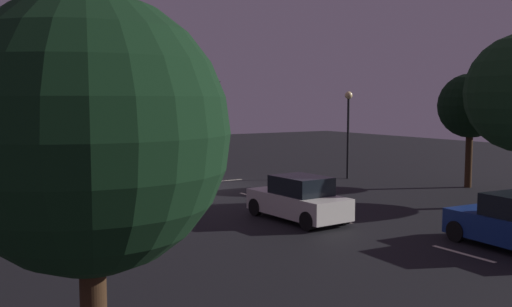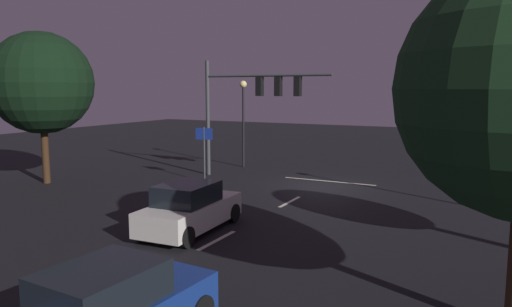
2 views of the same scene
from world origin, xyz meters
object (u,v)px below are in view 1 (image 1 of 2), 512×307
Objects in this scene: car_approaching at (298,199)px; tree_left_far at (471,106)px; route_sign at (118,155)px; traffic_signal_assembly at (138,102)px; street_lamp_left_kerb at (348,118)px; tree_right_far at (89,135)px; street_lamp_right_kerb at (75,116)px.

car_approaching is 0.75× the size of tree_left_far.
traffic_signal_assembly is at bearing -130.94° from route_sign.
street_lamp_left_kerb is at bearing -179.27° from route_sign.
traffic_signal_assembly is 1.65× the size of car_approaching.
street_lamp_left_kerb is 1.75× the size of route_sign.
tree_right_far is (10.51, 9.67, 3.28)m from car_approaching.
car_approaching is 14.65m from tree_right_far.
tree_right_far reaches higher than route_sign.
street_lamp_right_kerb is 5.52m from route_sign.
traffic_signal_assembly is 1.23× the size of tree_right_far.
traffic_signal_assembly is at bearing -26.80° from tree_left_far.
tree_right_far is at bearing 41.58° from street_lamp_left_kerb.
street_lamp_left_kerb is at bearing -61.90° from tree_left_far.
car_approaching is at bearing 105.88° from traffic_signal_assembly.
street_lamp_right_kerb is 23.29m from tree_right_far.
tree_left_far is 25.72m from tree_right_far.
street_lamp_right_kerb reaches higher than route_sign.
tree_left_far is (-15.16, 7.66, -0.20)m from traffic_signal_assembly.
tree_right_far reaches higher than tree_left_far.
tree_left_far is at bearing 161.25° from route_sign.
street_lamp_right_kerb reaches higher than car_approaching.
route_sign is 17.92m from tree_left_far.
street_lamp_left_kerb is at bearing 171.63° from traffic_signal_assembly.
traffic_signal_assembly is 10.67m from car_approaching.
street_lamp_left_kerb is at bearing -139.66° from car_approaching.
route_sign is at bearing -60.09° from car_approaching.
route_sign is 0.49× the size of tree_left_far.
tree_right_far is at bearing 68.10° from traffic_signal_assembly.
traffic_signal_assembly is 1.37× the size of street_lamp_right_kerb.
tree_right_far reaches higher than street_lamp_left_kerb.
tree_right_far is (22.92, 11.65, -0.16)m from tree_left_far.
tree_left_far reaches higher than street_lamp_left_kerb.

